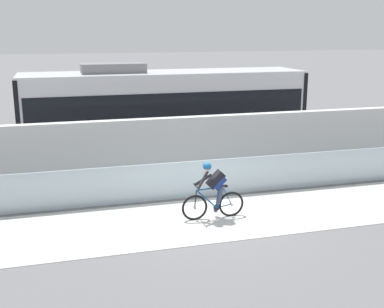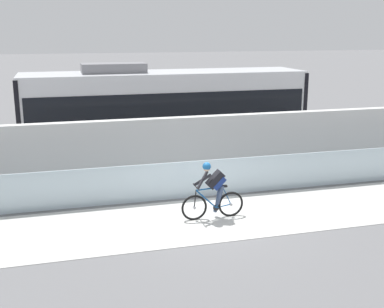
% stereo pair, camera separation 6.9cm
% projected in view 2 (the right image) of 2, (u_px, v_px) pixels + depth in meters
% --- Properties ---
extents(ground_plane, '(200.00, 200.00, 0.00)m').
position_uv_depth(ground_plane, '(211.00, 218.00, 13.58)').
color(ground_plane, slate).
extents(bike_path_deck, '(32.00, 3.20, 0.01)m').
position_uv_depth(bike_path_deck, '(211.00, 218.00, 13.58)').
color(bike_path_deck, beige).
rests_on(bike_path_deck, ground).
extents(glass_parapet, '(32.00, 0.05, 1.15)m').
position_uv_depth(glass_parapet, '(193.00, 179.00, 15.17)').
color(glass_parapet, silver).
rests_on(glass_parapet, ground).
extents(concrete_barrier_wall, '(32.00, 0.36, 2.20)m').
position_uv_depth(concrete_barrier_wall, '(179.00, 149.00, 16.72)').
color(concrete_barrier_wall, silver).
rests_on(concrete_barrier_wall, ground).
extents(tram_rail_near, '(32.00, 0.08, 0.01)m').
position_uv_depth(tram_rail_near, '(164.00, 162.00, 19.31)').
color(tram_rail_near, '#595654').
rests_on(tram_rail_near, ground).
extents(tram_rail_far, '(32.00, 0.08, 0.01)m').
position_uv_depth(tram_rail_far, '(157.00, 154.00, 20.65)').
color(tram_rail_far, '#595654').
rests_on(tram_rail_far, ground).
extents(tram, '(11.06, 2.54, 3.81)m').
position_uv_depth(tram, '(165.00, 111.00, 19.58)').
color(tram, silver).
rests_on(tram, ground).
extents(cyclist_on_bike, '(1.77, 0.58, 1.61)m').
position_uv_depth(cyclist_on_bike, '(213.00, 191.00, 13.40)').
color(cyclist_on_bike, black).
rests_on(cyclist_on_bike, ground).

